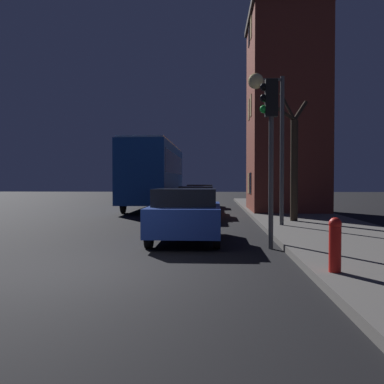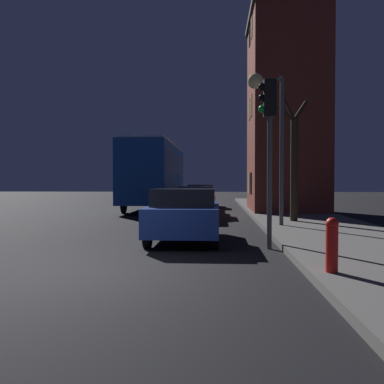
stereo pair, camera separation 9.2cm
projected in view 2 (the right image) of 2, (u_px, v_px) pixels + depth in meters
ground_plane at (98, 271)px, 7.89m from camera, size 120.00×120.00×0.00m
brick_building at (286, 112)px, 22.30m from camera, size 3.88×5.51×10.22m
streetlamp at (266, 108)px, 14.60m from camera, size 1.24×0.53×5.20m
traffic_light at (268, 127)px, 10.40m from camera, size 0.43×0.24×4.14m
bare_tree at (293, 159)px, 16.20m from camera, size 1.94×0.90×5.00m
bus at (155, 171)px, 25.82m from camera, size 2.49×11.13×3.88m
car_near_lane at (185, 214)px, 11.79m from camera, size 1.86×3.97×1.46m
car_mid_lane at (197, 200)px, 20.66m from camera, size 1.77×4.46×1.43m
car_far_lane at (201, 195)px, 27.39m from camera, size 1.78×3.86×1.45m
fire_hydrant at (332, 244)px, 7.03m from camera, size 0.21×0.21×0.91m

